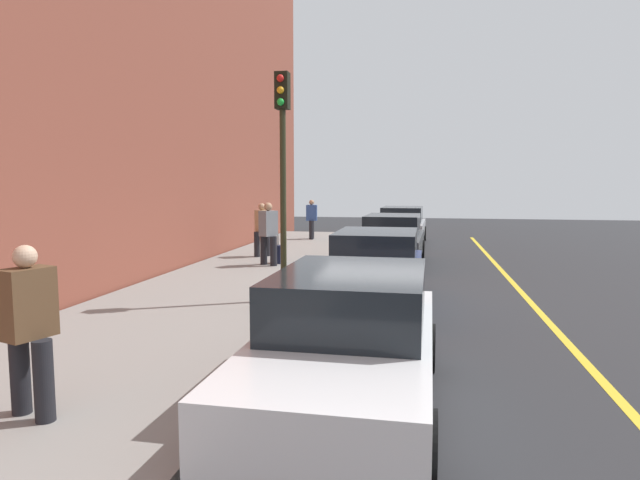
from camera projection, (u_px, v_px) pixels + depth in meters
ground_plane at (378, 297)px, 12.02m from camera, size 56.00×56.00×0.00m
sidewalk at (235, 288)px, 12.62m from camera, size 28.00×4.60×0.15m
lane_stripe_centre at (531, 302)px, 11.44m from camera, size 28.00×0.14×0.01m
snow_bank_curb at (346, 290)px, 12.17m from camera, size 6.40×0.56×0.22m
parked_car_silver at (402, 225)px, 22.53m from camera, size 4.45×2.01×1.51m
parked_car_charcoal at (392, 240)px, 16.80m from camera, size 4.44×2.02×1.51m
parked_car_navy at (376, 269)px, 11.10m from camera, size 4.22×1.93×1.51m
parked_car_white at (349, 340)px, 6.04m from camera, size 4.55×1.96×1.51m
pedestrian_brown_coat at (29, 327)px, 5.39m from camera, size 0.54×0.55×1.74m
pedestrian_grey_coat at (268, 232)px, 15.54m from camera, size 0.57×0.54×1.79m
pedestrian_tan_coat at (262, 228)px, 17.43m from camera, size 0.53×0.53×1.70m
pedestrian_blue_coat at (312, 218)px, 22.92m from camera, size 0.54×0.47×1.65m
traffic_light_pole at (283, 149)px, 10.62m from camera, size 0.35×0.26×4.46m
rolling_suitcase at (278, 254)px, 16.00m from camera, size 0.34×0.22×0.89m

